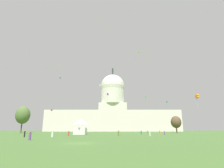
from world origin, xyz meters
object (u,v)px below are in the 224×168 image
(person_olive_front_left, at_px, (147,132))
(kite_white_mid, at_px, (100,85))
(event_tent, at_px, (80,126))
(kite_violet_mid, at_px, (107,94))
(person_purple_back_left, at_px, (164,133))
(person_orange_near_tree_west, at_px, (159,132))
(person_black_front_center, at_px, (24,134))
(kite_magenta_low, at_px, (51,110))
(kite_orange_low, at_px, (196,96))
(kite_blue_high, at_px, (60,78))
(kite_gold_high, at_px, (57,71))
(person_orange_edge_east, at_px, (118,133))
(person_white_aisle_center, at_px, (52,134))
(tree_west_mid, at_px, (22,115))
(person_purple_lawn_far_left, at_px, (29,136))
(capitol_building, at_px, (112,111))
(person_white_edge_west, at_px, (149,134))
(person_red_back_right, at_px, (68,134))
(person_teal_mid_right, at_px, (141,133))
(kite_lime_high, at_px, (138,52))
(kite_green_mid, at_px, (146,97))
(kite_turquoise_low, at_px, (166,103))
(person_olive_back_center, at_px, (118,133))
(tree_east_far, at_px, (175,122))

(person_olive_front_left, relative_size, kite_white_mid, 1.26)
(event_tent, relative_size, kite_violet_mid, 1.92)
(person_purple_back_left, relative_size, person_orange_near_tree_west, 0.89)
(person_black_front_center, bearing_deg, person_purple_back_left, 44.05)
(kite_magenta_low, xyz_separation_m, kite_violet_mid, (35.58, -13.88, 7.38))
(person_black_front_center, xyz_separation_m, kite_violet_mid, (19.53, 53.24, 20.45))
(kite_magenta_low, bearing_deg, kite_orange_low, 154.46)
(kite_blue_high, bearing_deg, kite_gold_high, 109.85)
(person_olive_front_left, xyz_separation_m, kite_orange_low, (10.00, -26.81, 10.65))
(person_black_front_center, height_order, kite_magenta_low, kite_magenta_low)
(person_olive_front_left, distance_m, person_orange_edge_east, 25.27)
(person_white_aisle_center, distance_m, kite_violet_mid, 59.05)
(person_black_front_center, xyz_separation_m, person_orange_near_tree_west, (40.88, 27.09, -0.07))
(tree_west_mid, xyz_separation_m, kite_blue_high, (14.83, 15.93, 26.55))
(kite_orange_low, bearing_deg, kite_violet_mid, -81.69)
(person_purple_lawn_far_left, relative_size, kite_gold_high, 0.52)
(capitol_building, distance_m, person_orange_edge_east, 144.98)
(person_purple_lawn_far_left, relative_size, kite_white_mid, 1.23)
(person_white_edge_west, bearing_deg, kite_white_mid, -14.09)
(person_red_back_right, bearing_deg, kite_white_mid, -107.56)
(capitol_building, height_order, kite_orange_low, capitol_building)
(person_olive_front_left, height_order, person_purple_lawn_far_left, person_olive_front_left)
(person_teal_mid_right, relative_size, person_white_edge_west, 1.10)
(person_red_back_right, distance_m, kite_lime_high, 93.23)
(kite_orange_low, bearing_deg, kite_gold_high, -71.16)
(kite_magenta_low, bearing_deg, event_tent, 140.86)
(person_orange_near_tree_west, relative_size, kite_green_mid, 0.35)
(kite_violet_mid, bearing_deg, kite_blue_high, 32.64)
(person_white_edge_west, xyz_separation_m, kite_magenta_low, (-49.34, 58.05, 13.19))
(event_tent, relative_size, person_olive_front_left, 3.95)
(kite_white_mid, bearing_deg, person_red_back_right, 162.15)
(kite_orange_low, distance_m, kite_magenta_low, 88.07)
(kite_magenta_low, relative_size, kite_turquoise_low, 0.82)
(kite_white_mid, height_order, kite_gold_high, kite_gold_high)
(kite_magenta_low, bearing_deg, person_black_front_center, 121.99)
(capitol_building, xyz_separation_m, person_orange_near_tree_west, (18.18, -127.50, -21.06))
(person_orange_near_tree_west, bearing_deg, kite_white_mid, 69.91)
(person_white_aisle_center, bearing_deg, kite_green_mid, -126.98)
(person_olive_front_left, bearing_deg, kite_orange_low, -125.57)
(person_purple_lawn_far_left, xyz_separation_m, kite_orange_low, (39.81, 19.58, 10.69))
(event_tent, height_order, person_olive_front_left, event_tent)
(person_teal_mid_right, distance_m, kite_orange_low, 26.96)
(person_white_aisle_center, xyz_separation_m, person_orange_edge_east, (16.76, 11.88, 0.09))
(person_olive_back_center, relative_size, person_black_front_center, 0.95)
(person_black_front_center, xyz_separation_m, kite_lime_high, (41.27, 75.82, 56.45))
(kite_white_mid, relative_size, kite_blue_high, 1.46)
(tree_east_far, xyz_separation_m, person_olive_back_center, (-36.98, -56.84, -5.56))
(tree_east_far, relative_size, person_orange_edge_east, 6.01)
(person_white_aisle_center, height_order, kite_lime_high, kite_lime_high)
(person_purple_lawn_far_left, bearing_deg, event_tent, -83.34)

